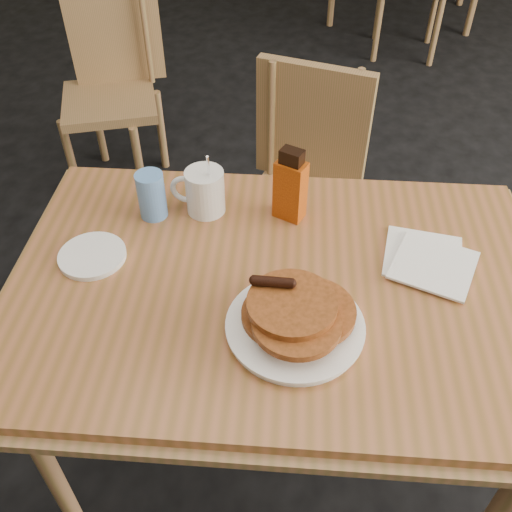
# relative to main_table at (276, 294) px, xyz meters

# --- Properties ---
(floor) EXTENTS (10.00, 10.00, 0.00)m
(floor) POSITION_rel_main_table_xyz_m (-0.04, -0.07, -0.71)
(floor) COLOR black
(floor) RESTS_ON ground
(main_table) EXTENTS (1.25, 0.92, 0.75)m
(main_table) POSITION_rel_main_table_xyz_m (0.00, 0.00, 0.00)
(main_table) COLOR #A15F39
(main_table) RESTS_ON floor
(chair_main_far) EXTENTS (0.45, 0.46, 0.85)m
(chair_main_far) POSITION_rel_main_table_xyz_m (-0.01, 0.74, -0.20)
(chair_main_far) COLOR #A0714B
(chair_main_far) RESTS_ON floor
(chair_wall_extra) EXTENTS (0.50, 0.52, 0.86)m
(chair_wall_extra) POSITION_rel_main_table_xyz_m (-0.91, 1.33, -0.20)
(chair_wall_extra) COLOR #A0714B
(chair_wall_extra) RESTS_ON floor
(pancake_plate) EXTENTS (0.27, 0.27, 0.10)m
(pancake_plate) POSITION_rel_main_table_xyz_m (0.05, -0.12, 0.07)
(pancake_plate) COLOR white
(pancake_plate) RESTS_ON main_table
(coffee_mug) EXTENTS (0.13, 0.09, 0.17)m
(coffee_mug) POSITION_rel_main_table_xyz_m (-0.21, 0.21, 0.10)
(coffee_mug) COLOR white
(coffee_mug) RESTS_ON main_table
(syrup_bottle) EXTENTS (0.08, 0.07, 0.18)m
(syrup_bottle) POSITION_rel_main_table_xyz_m (-0.00, 0.22, 0.13)
(syrup_bottle) COLOR maroon
(syrup_bottle) RESTS_ON main_table
(napkin_stack) EXTENTS (0.21, 0.22, 0.01)m
(napkin_stack) POSITION_rel_main_table_xyz_m (0.32, 0.11, 0.05)
(napkin_stack) COLOR white
(napkin_stack) RESTS_ON main_table
(blue_tumbler) EXTENTS (0.08, 0.08, 0.12)m
(blue_tumbler) POSITION_rel_main_table_xyz_m (-0.32, 0.17, 0.10)
(blue_tumbler) COLOR #5F94DE
(blue_tumbler) RESTS_ON main_table
(side_saucer) EXTENTS (0.15, 0.15, 0.01)m
(side_saucer) POSITION_rel_main_table_xyz_m (-0.41, -0.00, 0.05)
(side_saucer) COLOR white
(side_saucer) RESTS_ON main_table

